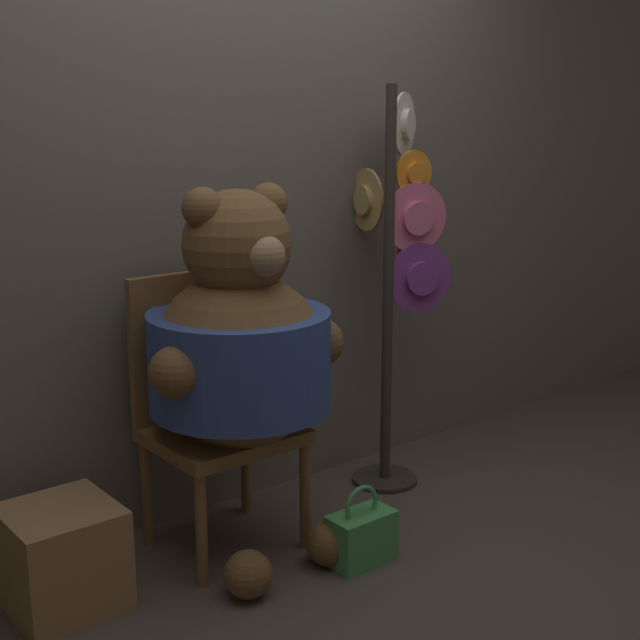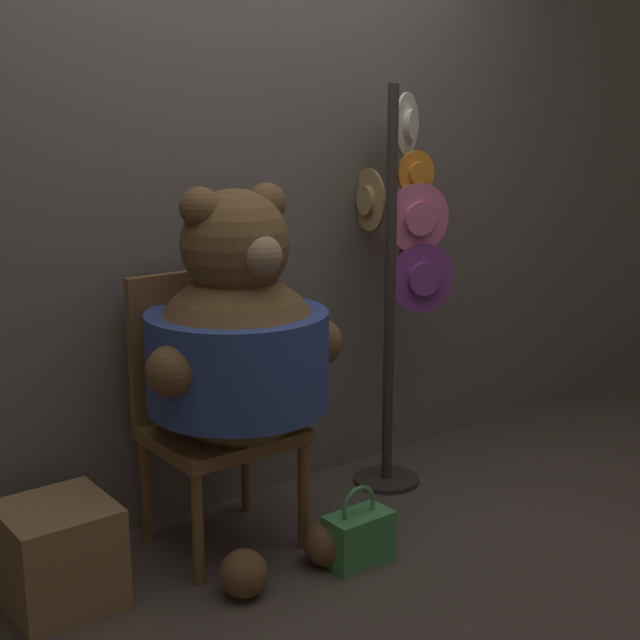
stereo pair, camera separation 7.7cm
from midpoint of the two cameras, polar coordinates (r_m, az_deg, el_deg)
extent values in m
plane|color=#4C423D|center=(3.37, 0.87, -14.38)|extent=(14.00, 14.00, 0.00)
cube|color=#66605B|center=(3.49, -5.36, 8.92)|extent=(8.00, 0.10, 2.60)
cylinder|color=brown|center=(3.07, -7.09, -13.14)|extent=(0.04, 0.04, 0.40)
cylinder|color=brown|center=(3.29, -0.40, -11.15)|extent=(0.04, 0.04, 0.40)
cylinder|color=brown|center=(3.38, -10.45, -10.72)|extent=(0.04, 0.04, 0.40)
cylinder|color=brown|center=(3.58, -4.13, -9.10)|extent=(0.04, 0.04, 0.40)
cube|color=brown|center=(3.24, -5.58, -7.31)|extent=(0.50, 0.44, 0.05)
cube|color=brown|center=(3.31, -7.56, -1.49)|extent=(0.50, 0.04, 0.54)
sphere|color=brown|center=(3.11, -4.58, -2.54)|extent=(0.62, 0.62, 0.62)
cylinder|color=#334C99|center=(3.11, -4.58, -2.54)|extent=(0.64, 0.64, 0.34)
sphere|color=brown|center=(3.02, -4.72, 4.87)|extent=(0.37, 0.37, 0.37)
sphere|color=brown|center=(2.94, -6.93, 7.15)|extent=(0.14, 0.14, 0.14)
sphere|color=brown|center=(3.08, -2.70, 7.52)|extent=(0.14, 0.14, 0.14)
sphere|color=#997A5B|center=(2.89, -2.99, 4.14)|extent=(0.14, 0.14, 0.14)
sphere|color=brown|center=(2.89, -8.67, -3.26)|extent=(0.17, 0.17, 0.17)
sphere|color=brown|center=(3.20, 0.62, -1.42)|extent=(0.17, 0.17, 0.17)
sphere|color=brown|center=(3.05, -4.16, -15.88)|extent=(0.16, 0.16, 0.16)
sphere|color=brown|center=(3.23, 1.09, -14.09)|extent=(0.16, 0.16, 0.16)
cylinder|color=#332D28|center=(3.91, 4.84, -10.13)|extent=(0.28, 0.28, 0.02)
cylinder|color=#332D28|center=(3.66, 5.09, 1.73)|extent=(0.04, 0.04, 1.66)
cylinder|color=red|center=(3.76, 6.62, 4.19)|extent=(0.20, 0.05, 0.20)
cylinder|color=red|center=(3.76, 6.62, 4.19)|extent=(0.11, 0.08, 0.10)
cylinder|color=#D16693|center=(3.67, 6.88, 6.49)|extent=(0.28, 0.08, 0.29)
cylinder|color=#D16693|center=(3.67, 6.88, 6.49)|extent=(0.15, 0.10, 0.14)
cylinder|color=silver|center=(3.73, 6.17, 12.35)|extent=(0.23, 0.13, 0.25)
cylinder|color=silver|center=(3.73, 6.17, 12.35)|extent=(0.14, 0.11, 0.12)
cylinder|color=orange|center=(3.67, 6.77, 9.31)|extent=(0.18, 0.03, 0.18)
cylinder|color=orange|center=(3.67, 6.77, 9.31)|extent=(0.09, 0.05, 0.09)
cylinder|color=tan|center=(3.76, 3.76, 7.68)|extent=(0.06, 0.26, 0.26)
cylinder|color=tan|center=(3.76, 3.76, 7.68)|extent=(0.08, 0.13, 0.13)
cylinder|color=#7A388E|center=(3.71, 7.14, 2.68)|extent=(0.28, 0.10, 0.29)
cylinder|color=#7A388E|center=(3.71, 7.14, 2.68)|extent=(0.15, 0.11, 0.14)
cube|color=#479E56|center=(3.24, 3.18, -13.77)|extent=(0.24, 0.13, 0.18)
torus|color=#479E56|center=(3.19, 3.21, -11.77)|extent=(0.15, 0.02, 0.15)
cube|color=#937047|center=(3.07, -15.65, -14.27)|extent=(0.34, 0.34, 0.34)
camera|label=1|loc=(0.04, -89.34, 0.16)|focal=50.00mm
camera|label=2|loc=(0.04, 90.66, -0.16)|focal=50.00mm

